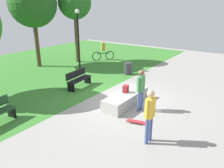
# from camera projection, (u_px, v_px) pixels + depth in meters

# --- Properties ---
(ground_plane) EXTENTS (28.00, 28.00, 0.00)m
(ground_plane) POSITION_uv_depth(u_px,v_px,m) (121.00, 100.00, 10.33)
(ground_plane) COLOR gray
(grass_lawn) EXTENTS (26.60, 12.67, 0.01)m
(grass_lawn) POSITION_uv_depth(u_px,v_px,m) (22.00, 73.00, 14.48)
(grass_lawn) COLOR #387A2D
(grass_lawn) RESTS_ON ground_plane
(concrete_ledge) EXTENTS (2.57, 0.85, 0.51)m
(concrete_ledge) POSITION_uv_depth(u_px,v_px,m) (126.00, 99.00, 9.82)
(concrete_ledge) COLOR #A8A59E
(concrete_ledge) RESTS_ON ground_plane
(backpack_on_ledge) EXTENTS (0.31, 0.24, 0.32)m
(backpack_on_ledge) POSITION_uv_depth(u_px,v_px,m) (126.00, 89.00, 9.81)
(backpack_on_ledge) COLOR maroon
(backpack_on_ledge) RESTS_ON concrete_ledge
(skater_performing_trick) EXTENTS (0.43, 0.24, 1.79)m
(skater_performing_trick) POSITION_uv_depth(u_px,v_px,m) (150.00, 112.00, 6.82)
(skater_performing_trick) COLOR #3F5184
(skater_performing_trick) RESTS_ON ground_plane
(skater_watching) EXTENTS (0.43, 0.23, 1.74)m
(skater_watching) POSITION_uv_depth(u_px,v_px,m) (141.00, 87.00, 8.99)
(skater_watching) COLOR #3F5184
(skater_watching) RESTS_ON ground_plane
(skateboard_by_ledge) EXTENTS (0.40, 0.82, 0.08)m
(skateboard_by_ledge) POSITION_uv_depth(u_px,v_px,m) (137.00, 122.00, 8.27)
(skateboard_by_ledge) COLOR #A5262D
(skateboard_by_ledge) RESTS_ON ground_plane
(park_bench_near_path) EXTENTS (1.64, 0.65, 0.91)m
(park_bench_near_path) POSITION_uv_depth(u_px,v_px,m) (78.00, 79.00, 11.81)
(park_bench_near_path) COLOR black
(park_bench_near_path) RESTS_ON ground_plane
(tree_leaning_ash) EXTENTS (3.17, 3.17, 5.86)m
(tree_leaning_ash) POSITION_uv_depth(u_px,v_px,m) (33.00, 4.00, 14.70)
(tree_leaning_ash) COLOR #4C3823
(tree_leaning_ash) RESTS_ON grass_lawn
(tree_tall_oak) EXTENTS (2.37, 2.37, 5.52)m
(tree_tall_oak) POSITION_uv_depth(u_px,v_px,m) (75.00, 3.00, 15.93)
(tree_tall_oak) COLOR brown
(tree_tall_oak) RESTS_ON grass_lawn
(lamp_post) EXTENTS (0.28, 0.28, 3.92)m
(lamp_post) POSITION_uv_depth(u_px,v_px,m) (78.00, 34.00, 14.41)
(lamp_post) COLOR black
(lamp_post) RESTS_ON ground_plane
(trash_bin) EXTENTS (0.49, 0.49, 0.75)m
(trash_bin) POSITION_uv_depth(u_px,v_px,m) (128.00, 69.00, 14.08)
(trash_bin) COLOR #333338
(trash_bin) RESTS_ON ground_plane
(cyclist_on_bicycle) EXTENTS (1.49, 1.14, 1.52)m
(cyclist_on_bicycle) POSITION_uv_depth(u_px,v_px,m) (103.00, 52.00, 17.74)
(cyclist_on_bicycle) COLOR black
(cyclist_on_bicycle) RESTS_ON ground_plane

